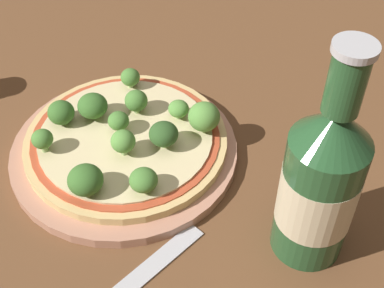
% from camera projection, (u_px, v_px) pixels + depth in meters
% --- Properties ---
extents(ground_plane, '(3.00, 3.00, 0.00)m').
position_uv_depth(ground_plane, '(116.00, 149.00, 0.61)').
color(ground_plane, brown).
extents(plate, '(0.25, 0.25, 0.01)m').
position_uv_depth(plate, '(125.00, 151.00, 0.60)').
color(plate, tan).
rests_on(plate, ground_plane).
extents(pizza, '(0.22, 0.22, 0.01)m').
position_uv_depth(pizza, '(126.00, 140.00, 0.59)').
color(pizza, tan).
rests_on(pizza, plate).
extents(broccoli_floret_0, '(0.02, 0.02, 0.02)m').
position_uv_depth(broccoli_floret_0, '(179.00, 109.00, 0.60)').
color(broccoli_floret_0, '#89A866').
rests_on(broccoli_floret_0, pizza).
extents(broccoli_floret_1, '(0.02, 0.02, 0.03)m').
position_uv_depth(broccoli_floret_1, '(118.00, 120.00, 0.58)').
color(broccoli_floret_1, '#89A866').
rests_on(broccoli_floret_1, pizza).
extents(broccoli_floret_2, '(0.04, 0.04, 0.03)m').
position_uv_depth(broccoli_floret_2, '(85.00, 180.00, 0.52)').
color(broccoli_floret_2, '#89A866').
rests_on(broccoli_floret_2, pizza).
extents(broccoli_floret_3, '(0.03, 0.03, 0.03)m').
position_uv_depth(broccoli_floret_3, '(164.00, 134.00, 0.56)').
color(broccoli_floret_3, '#89A866').
rests_on(broccoli_floret_3, pizza).
extents(broccoli_floret_4, '(0.02, 0.02, 0.02)m').
position_uv_depth(broccoli_floret_4, '(130.00, 77.00, 0.64)').
color(broccoli_floret_4, '#89A866').
rests_on(broccoli_floret_4, pizza).
extents(broccoli_floret_5, '(0.03, 0.03, 0.03)m').
position_uv_depth(broccoli_floret_5, '(136.00, 101.00, 0.60)').
color(broccoli_floret_5, '#89A866').
rests_on(broccoli_floret_5, pizza).
extents(broccoli_floret_6, '(0.02, 0.02, 0.03)m').
position_uv_depth(broccoli_floret_6, '(42.00, 139.00, 0.56)').
color(broccoli_floret_6, '#89A866').
rests_on(broccoli_floret_6, pizza).
extents(broccoli_floret_7, '(0.03, 0.03, 0.03)m').
position_uv_depth(broccoli_floret_7, '(93.00, 106.00, 0.59)').
color(broccoli_floret_7, '#89A866').
rests_on(broccoli_floret_7, pizza).
extents(broccoli_floret_8, '(0.03, 0.03, 0.03)m').
position_uv_depth(broccoli_floret_8, '(146.00, 179.00, 0.52)').
color(broccoli_floret_8, '#89A866').
rests_on(broccoli_floret_8, pizza).
extents(broccoli_floret_9, '(0.04, 0.04, 0.03)m').
position_uv_depth(broccoli_floret_9, '(204.00, 117.00, 0.58)').
color(broccoli_floret_9, '#89A866').
rests_on(broccoli_floret_9, pizza).
extents(broccoli_floret_10, '(0.03, 0.03, 0.03)m').
position_uv_depth(broccoli_floret_10, '(127.00, 140.00, 0.56)').
color(broccoli_floret_10, '#89A866').
rests_on(broccoli_floret_10, pizza).
extents(broccoli_floret_11, '(0.03, 0.03, 0.03)m').
position_uv_depth(broccoli_floret_11, '(61.00, 113.00, 0.59)').
color(broccoli_floret_11, '#89A866').
rests_on(broccoli_floret_11, pizza).
extents(beer_bottle, '(0.07, 0.07, 0.23)m').
position_uv_depth(beer_bottle, '(320.00, 183.00, 0.46)').
color(beer_bottle, '#234C28').
rests_on(beer_bottle, ground_plane).
extents(fork, '(0.07, 0.16, 0.00)m').
position_uv_depth(fork, '(135.00, 281.00, 0.49)').
color(fork, '#B2B2B7').
rests_on(fork, ground_plane).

